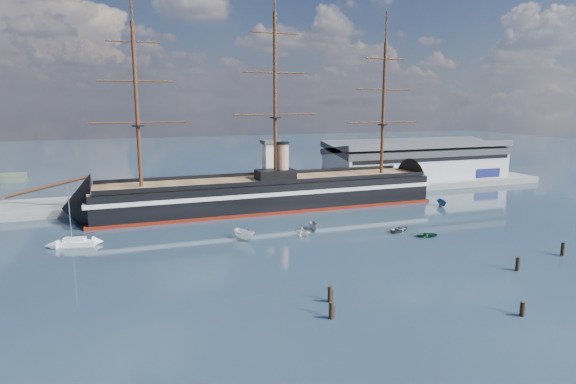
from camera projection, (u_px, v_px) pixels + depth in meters
name	position (u px, v px, depth m)	size (l,w,h in m)	color
ground	(304.00, 225.00, 109.80)	(600.00, 600.00, 0.00)	#1C2E41
quay	(290.00, 195.00, 146.40)	(180.00, 18.00, 2.00)	slate
warehouse	(416.00, 161.00, 164.96)	(63.00, 21.00, 11.60)	#B7BABC
quay_tower	(271.00, 165.00, 139.47)	(5.00, 5.00, 15.00)	silver
warship	(262.00, 194.00, 126.25)	(112.90, 16.52, 53.94)	black
sailboat	(75.00, 242.00, 93.77)	(7.90, 3.96, 12.14)	white
motorboat_a	(245.00, 240.00, 98.04)	(6.80, 2.49, 2.72)	white
motorboat_b	(400.00, 231.00, 104.69)	(3.27, 1.31, 1.53)	slate
motorboat_c	(314.00, 230.00, 105.55)	(5.52, 2.02, 2.21)	gray
motorboat_d	(303.00, 236.00, 101.26)	(5.75, 2.49, 2.11)	white
motorboat_e	(428.00, 237.00, 100.45)	(2.78, 1.11, 1.30)	#14482C
motorboat_f	(442.00, 206.00, 130.17)	(5.68, 2.08, 2.27)	navy
piling_near_left	(331.00, 319.00, 62.37)	(0.64, 0.64, 2.94)	black
piling_near_mid	(522.00, 316.00, 63.13)	(0.64, 0.64, 2.66)	black
piling_near_right	(517.00, 271.00, 80.21)	(0.64, 0.64, 3.04)	black
piling_far_right	(562.00, 256.00, 88.14)	(0.64, 0.64, 3.20)	black
piling_extra	(330.00, 302.00, 67.58)	(0.64, 0.64, 3.01)	black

